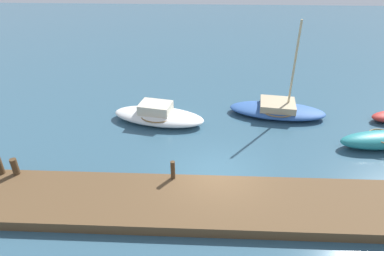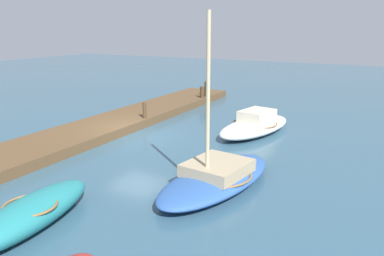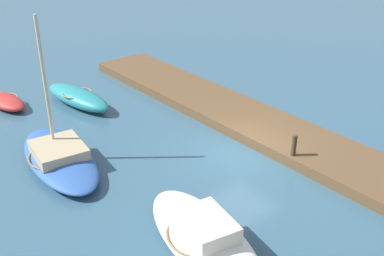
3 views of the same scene
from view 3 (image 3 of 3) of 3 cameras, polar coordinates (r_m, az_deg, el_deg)
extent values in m
plane|color=#33566B|center=(18.81, 5.99, -3.01)|extent=(84.00, 84.00, 0.00)
cube|color=brown|center=(20.07, 10.13, -0.60)|extent=(23.99, 2.99, 0.43)
ellipsoid|color=#2D569E|center=(18.42, -15.50, -3.54)|extent=(5.78, 2.95, 0.59)
torus|color=olive|center=(18.35, -15.56, -3.10)|extent=(2.56, 2.56, 0.07)
cube|color=tan|center=(18.23, -15.62, -2.54)|extent=(2.22, 2.01, 0.40)
cylinder|color=#C6B284|center=(17.79, -17.10, 4.86)|extent=(0.12, 0.12, 5.07)
ellipsoid|color=white|center=(13.97, 1.41, -13.01)|extent=(5.56, 3.07, 0.67)
torus|color=olive|center=(13.85, 1.42, -12.42)|extent=(2.54, 2.54, 0.07)
cube|color=beige|center=(13.55, 1.76, -11.75)|extent=(1.95, 1.58, 0.59)
ellipsoid|color=teal|center=(23.38, -13.47, 3.59)|extent=(4.48, 1.92, 0.80)
torus|color=olive|center=(23.29, -13.52, 4.09)|extent=(1.59, 1.59, 0.07)
ellipsoid|color=#B72D28|center=(24.27, -21.44, 3.00)|extent=(3.04, 1.61, 0.57)
torus|color=olive|center=(24.21, -21.50, 3.33)|extent=(1.43, 1.43, 0.07)
cylinder|color=#47331E|center=(17.91, 12.08, -2.01)|extent=(0.19, 0.19, 0.84)
camera|label=1|loc=(25.87, 28.39, 23.74)|focal=30.89mm
camera|label=2|loc=(26.06, -37.54, 12.16)|focal=36.38mm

